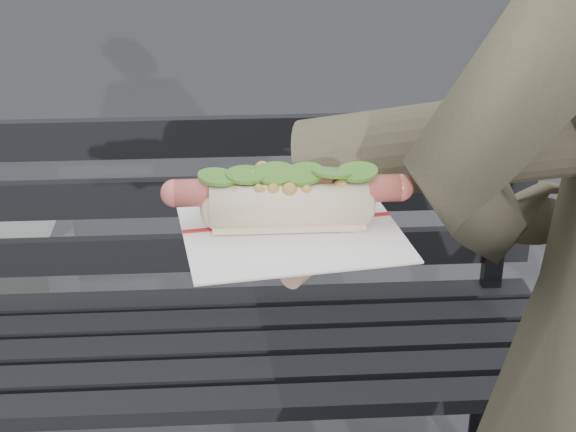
# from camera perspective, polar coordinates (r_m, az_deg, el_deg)

# --- Properties ---
(park_bench) EXTENTS (1.50, 0.44, 0.88)m
(park_bench) POSITION_cam_1_polar(r_m,az_deg,el_deg) (1.78, -7.50, -5.83)
(park_bench) COLOR black
(park_bench) RESTS_ON ground
(held_hotdog) EXTENTS (0.63, 0.30, 0.20)m
(held_hotdog) POSITION_cam_1_polar(r_m,az_deg,el_deg) (0.86, 12.76, 3.94)
(held_hotdog) COLOR #41402B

